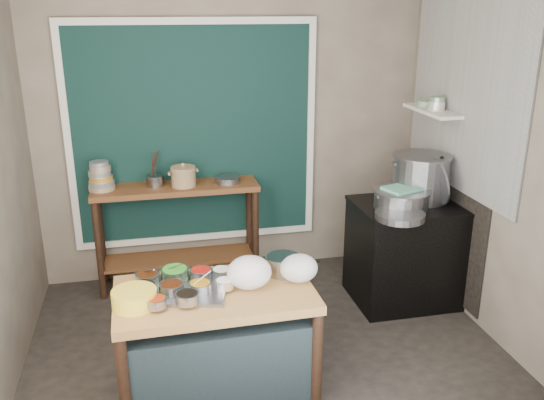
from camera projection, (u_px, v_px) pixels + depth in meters
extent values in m
cube|color=#2C2621|center=(267.00, 353.00, 4.31)|extent=(3.50, 3.00, 0.02)
cube|color=#756A5A|center=(232.00, 127.00, 5.24)|extent=(3.50, 0.02, 2.80)
cube|color=#756A5A|center=(501.00, 157.00, 4.21)|extent=(0.02, 3.00, 2.80)
cube|color=black|center=(194.00, 135.00, 5.15)|extent=(2.10, 0.02, 1.90)
cube|color=#B2B2AA|center=(465.00, 85.00, 4.57)|extent=(0.02, 1.70, 1.70)
cube|color=black|center=(445.00, 216.00, 5.04)|extent=(0.01, 1.30, 1.30)
cube|color=beige|center=(432.00, 111.00, 4.91)|extent=(0.22, 0.70, 0.03)
cube|color=olive|center=(216.00, 342.00, 3.75)|extent=(1.26, 0.74, 0.75)
cube|color=brown|center=(178.00, 235.00, 5.22)|extent=(1.45, 0.40, 0.95)
cube|color=black|center=(407.00, 254.00, 4.95)|extent=(0.90, 0.68, 0.85)
cube|color=black|center=(411.00, 206.00, 4.81)|extent=(0.92, 0.69, 0.03)
cube|color=gray|center=(183.00, 291.00, 3.60)|extent=(0.61, 0.50, 0.02)
cylinder|color=gray|center=(148.00, 278.00, 3.67)|extent=(0.16, 0.16, 0.06)
cylinder|color=gray|center=(200.00, 287.00, 3.56)|extent=(0.15, 0.15, 0.06)
cylinder|color=silver|center=(225.00, 284.00, 3.61)|extent=(0.12, 0.12, 0.05)
cylinder|color=gray|center=(175.00, 274.00, 3.72)|extent=(0.18, 0.18, 0.07)
cylinder|color=gray|center=(187.00, 298.00, 3.43)|extent=(0.15, 0.15, 0.06)
cylinder|color=gray|center=(172.00, 288.00, 3.54)|extent=(0.16, 0.16, 0.06)
cylinder|color=gray|center=(222.00, 273.00, 3.75)|extent=(0.13, 0.13, 0.06)
cylinder|color=gray|center=(201.00, 274.00, 3.74)|extent=(0.15, 0.15, 0.06)
cylinder|color=gray|center=(156.00, 302.00, 3.39)|extent=(0.13, 0.13, 0.05)
cylinder|color=gray|center=(143.00, 290.00, 3.52)|extent=(0.17, 0.17, 0.06)
cylinder|color=gold|center=(134.00, 298.00, 3.43)|extent=(0.31, 0.31, 0.10)
ellipsoid|color=white|center=(249.00, 272.00, 3.63)|extent=(0.30, 0.26, 0.21)
ellipsoid|color=white|center=(299.00, 268.00, 3.72)|extent=(0.25, 0.22, 0.19)
cylinder|color=tan|center=(102.00, 187.00, 4.93)|extent=(0.22, 0.22, 0.04)
cylinder|color=gray|center=(101.00, 183.00, 4.92)|extent=(0.21, 0.21, 0.04)
cylinder|color=gold|center=(101.00, 178.00, 4.91)|extent=(0.20, 0.20, 0.04)
cylinder|color=gray|center=(100.00, 173.00, 4.89)|extent=(0.19, 0.19, 0.04)
cylinder|color=tan|center=(100.00, 169.00, 4.88)|extent=(0.18, 0.18, 0.04)
cylinder|color=gray|center=(99.00, 164.00, 4.87)|extent=(0.16, 0.16, 0.04)
cylinder|color=gray|center=(155.00, 181.00, 5.03)|extent=(0.17, 0.17, 0.10)
cylinder|color=gray|center=(227.00, 180.00, 5.13)|extent=(0.28, 0.28, 0.05)
cylinder|color=gray|center=(438.00, 181.00, 4.74)|extent=(0.13, 0.42, 0.41)
cube|color=#5FA99B|center=(402.00, 189.00, 4.66)|extent=(0.34, 0.30, 0.02)
cylinder|color=gray|center=(400.00, 216.00, 4.47)|extent=(0.50, 0.50, 0.05)
cylinder|color=silver|center=(437.00, 108.00, 4.83)|extent=(0.14, 0.14, 0.04)
cylinder|color=silver|center=(437.00, 104.00, 4.82)|extent=(0.13, 0.13, 0.04)
cylinder|color=gray|center=(437.00, 99.00, 4.81)|extent=(0.12, 0.12, 0.04)
cylinder|color=gray|center=(425.00, 104.00, 5.03)|extent=(0.16, 0.16, 0.05)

